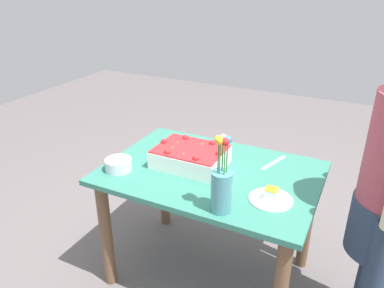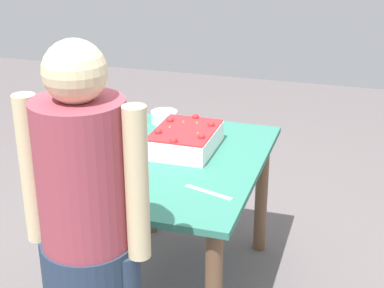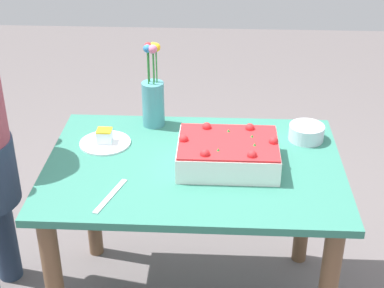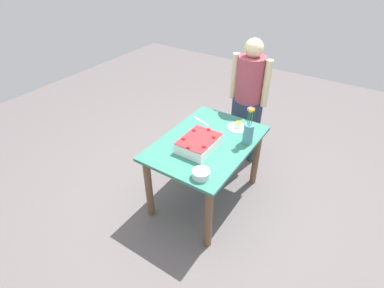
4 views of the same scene
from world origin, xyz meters
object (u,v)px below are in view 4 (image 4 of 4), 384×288
serving_plate_with_slice (238,127)px  cake_knife (201,121)px  fruit_bowl (201,174)px  flower_vase (248,131)px  person_standing (248,96)px  sheet_cake (199,143)px

serving_plate_with_slice → cake_knife: (0.09, -0.39, -0.01)m
fruit_bowl → cake_knife: bearing=-148.0°
cake_knife → flower_vase: flower_vase is taller
flower_vase → fruit_bowl: 0.67m
serving_plate_with_slice → person_standing: bearing=-165.5°
sheet_cake → serving_plate_with_slice: size_ratio=1.82×
serving_plate_with_slice → person_standing: size_ratio=0.14×
flower_vase → person_standing: bearing=-155.4°
cake_knife → fruit_bowl: bearing=139.7°
fruit_bowl → sheet_cake: bearing=-145.2°
sheet_cake → fruit_bowl: size_ratio=2.63×
flower_vase → sheet_cake: bearing=-45.9°
person_standing → sheet_cake: bearing=-1.0°
serving_plate_with_slice → flower_vase: size_ratio=0.57×
serving_plate_with_slice → flower_vase: bearing=45.3°
serving_plate_with_slice → flower_vase: (0.18, 0.19, 0.11)m
sheet_cake → cake_knife: (-0.42, -0.24, -0.05)m
sheet_cake → fruit_bowl: sheet_cake is taller
flower_vase → fruit_bowl: flower_vase is taller
serving_plate_with_slice → cake_knife: serving_plate_with_slice is taller
serving_plate_with_slice → person_standing: person_standing is taller
sheet_cake → flower_vase: size_ratio=1.03×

